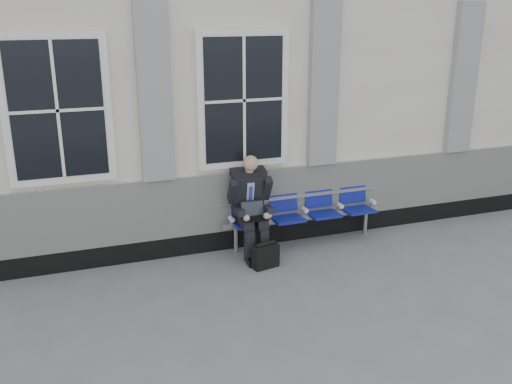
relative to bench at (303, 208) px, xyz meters
name	(u,v)px	position (x,y,z in m)	size (l,w,h in m)	color
ground	(254,292)	(-1.27, -1.32, -0.55)	(70.00, 70.00, 0.00)	slate
station_building	(186,86)	(-1.29, 2.15, 1.67)	(14.40, 4.40, 4.49)	silver
bench	(303,208)	(0.00, 0.00, 0.00)	(2.60, 0.47, 0.91)	#9EA0A3
businessman	(251,202)	(-0.91, -0.14, 0.25)	(0.63, 0.85, 1.50)	black
briefcase	(266,256)	(-0.87, -0.68, -0.37)	(0.40, 0.24, 0.39)	black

